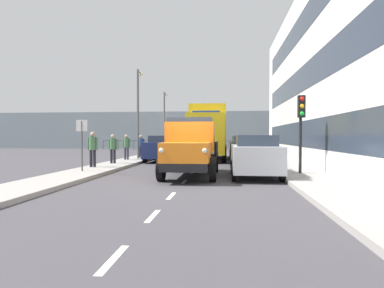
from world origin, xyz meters
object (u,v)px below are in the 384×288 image
(car_navy_oppositeside_0, at_px, (162,148))
(lamp_post_far, at_px, (165,116))
(car_grey_kerbside_2, at_px, (242,147))
(car_black_kerbside_1, at_px, (247,150))
(pedestrian_in_dark_coat, at_px, (113,146))
(traffic_light_near, at_px, (301,117))
(car_silver_kerbside_near, at_px, (255,156))
(truck_vintage_orange, at_px, (190,148))
(lorry_cargo_yellow, at_px, (209,131))
(pedestrian_with_bag, at_px, (93,146))
(pedestrian_near_railing, at_px, (141,144))
(street_sign, at_px, (82,136))
(pedestrian_couple_a, at_px, (126,145))
(pedestrian_strolling, at_px, (141,144))
(lamp_post_promenade, at_px, (139,105))

(car_navy_oppositeside_0, distance_m, lamp_post_far, 11.74)
(car_grey_kerbside_2, bearing_deg, car_black_kerbside_1, 90.00)
(pedestrian_in_dark_coat, xyz_separation_m, traffic_light_near, (-9.43, 4.03, 1.36))
(car_grey_kerbside_2, bearing_deg, car_navy_oppositeside_0, 29.51)
(car_silver_kerbside_near, xyz_separation_m, car_navy_oppositeside_0, (5.41, -8.05, 0.00))
(truck_vintage_orange, height_order, car_silver_kerbside_near, truck_vintage_orange)
(truck_vintage_orange, bearing_deg, lorry_cargo_yellow, -91.06)
(pedestrian_with_bag, relative_size, pedestrian_near_railing, 1.11)
(car_navy_oppositeside_0, xyz_separation_m, pedestrian_near_railing, (2.37, -3.64, 0.17))
(street_sign, bearing_deg, pedestrian_near_railing, -88.49)
(car_grey_kerbside_2, xyz_separation_m, street_sign, (7.49, 10.71, 0.79))
(truck_vintage_orange, height_order, traffic_light_near, traffic_light_near)
(truck_vintage_orange, relative_size, pedestrian_couple_a, 3.45)
(pedestrian_couple_a, xyz_separation_m, pedestrian_strolling, (-0.39, -2.17, -0.01))
(car_black_kerbside_1, relative_size, pedestrian_near_railing, 2.82)
(pedestrian_couple_a, relative_size, pedestrian_near_railing, 1.04)
(traffic_light_near, height_order, lamp_post_far, lamp_post_far)
(car_silver_kerbside_near, distance_m, car_navy_oppositeside_0, 9.70)
(lorry_cargo_yellow, distance_m, lamp_post_far, 10.42)
(lamp_post_far, bearing_deg, lamp_post_promenade, 90.85)
(pedestrian_in_dark_coat, relative_size, lamp_post_promenade, 0.27)
(pedestrian_near_railing, height_order, lamp_post_far, lamp_post_far)
(car_black_kerbside_1, xyz_separation_m, car_navy_oppositeside_0, (5.41, -2.49, -0.00))
(pedestrian_with_bag, bearing_deg, street_sign, 98.58)
(pedestrian_with_bag, bearing_deg, pedestrian_couple_a, -90.76)
(car_navy_oppositeside_0, height_order, pedestrian_near_railing, same)
(street_sign, bearing_deg, traffic_light_near, -179.71)
(car_grey_kerbside_2, height_order, car_navy_oppositeside_0, same)
(pedestrian_couple_a, distance_m, lamp_post_far, 12.04)
(lorry_cargo_yellow, distance_m, car_grey_kerbside_2, 2.84)
(lorry_cargo_yellow, height_order, car_grey_kerbside_2, lorry_cargo_yellow)
(pedestrian_strolling, relative_size, street_sign, 0.72)
(traffic_light_near, relative_size, lamp_post_promenade, 0.52)
(lorry_cargo_yellow, height_order, car_silver_kerbside_near, lorry_cargo_yellow)
(pedestrian_couple_a, distance_m, lamp_post_promenade, 3.02)
(traffic_light_near, bearing_deg, pedestrian_near_railing, -49.24)
(pedestrian_in_dark_coat, distance_m, lamp_post_far, 15.01)
(pedestrian_with_bag, height_order, lamp_post_promenade, lamp_post_promenade)
(car_grey_kerbside_2, relative_size, pedestrian_in_dark_coat, 2.47)
(car_navy_oppositeside_0, relative_size, street_sign, 1.92)
(lorry_cargo_yellow, height_order, pedestrian_strolling, lorry_cargo_yellow)
(pedestrian_couple_a, bearing_deg, truck_vintage_orange, 123.62)
(car_grey_kerbside_2, bearing_deg, pedestrian_couple_a, 25.01)
(pedestrian_strolling, height_order, traffic_light_near, traffic_light_near)
(car_grey_kerbside_2, distance_m, street_sign, 13.09)
(lamp_post_promenade, distance_m, lamp_post_far, 10.49)
(pedestrian_near_railing, bearing_deg, traffic_light_near, 130.76)
(street_sign, bearing_deg, pedestrian_with_bag, -81.42)
(lorry_cargo_yellow, xyz_separation_m, car_silver_kerbside_near, (-2.43, 10.24, -1.18))
(lamp_post_far, distance_m, street_sign, 18.97)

